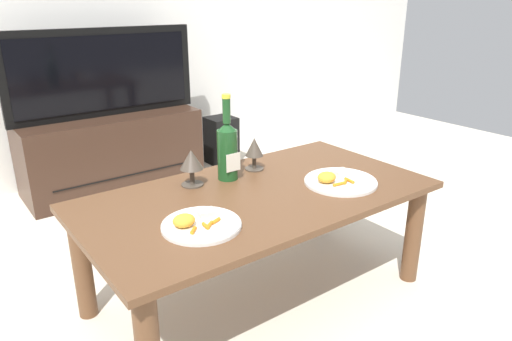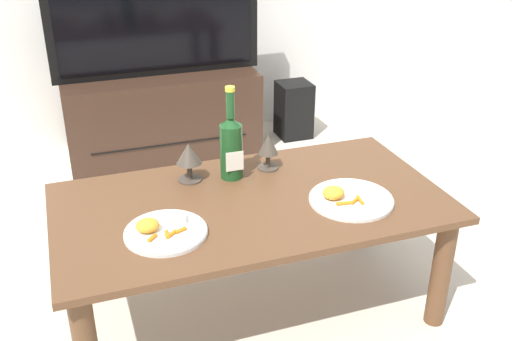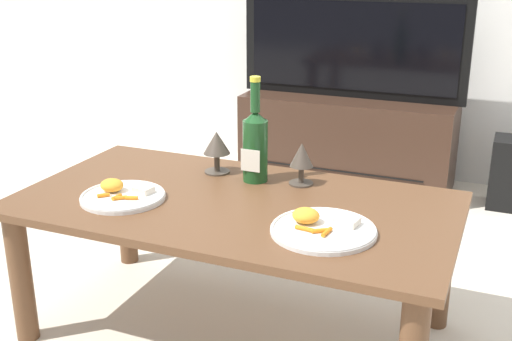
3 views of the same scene
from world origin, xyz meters
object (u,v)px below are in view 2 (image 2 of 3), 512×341
Objects in this scene: tv_screen at (156,28)px; floor_speaker at (294,110)px; goblet_left at (189,156)px; dining_table at (251,218)px; tv_stand at (162,114)px; dinner_plate_left at (164,231)px; wine_bottle at (231,144)px; dinner_plate_right at (349,198)px; goblet_right at (268,146)px.

tv_screen is 0.99m from floor_speaker.
dining_table is at bearing -52.99° from goblet_left.
tv_stand is 3.14× the size of floor_speaker.
dining_table is 5.14× the size of dinner_plate_left.
wine_bottle reaches higher than dinner_plate_right.
tv_screen is 1.32m from wine_bottle.
dining_table is at bearing -117.61° from floor_speaker.
tv_stand is 3.73× the size of dinner_plate_right.
dinner_plate_right is (0.35, -1.62, -0.26)m from tv_screen.
floor_speaker is 1.71m from dinner_plate_right.
tv_stand is 7.68× the size of goblet_right.
tv_screen is at bearing 91.14° from dining_table.
goblet_left is (-0.16, 0.22, 0.17)m from dining_table.
dining_table is 0.31m from goblet_right.
dining_table is at bearing -88.86° from tv_screen.
floor_speaker is at bearing 53.44° from goblet_left.
tv_screen is (-0.03, 1.51, 0.35)m from dining_table.
dinner_plate_left is at bearing -100.29° from tv_stand.
floor_speaker is at bearing 62.30° from dining_table.
dinner_plate_left reaches higher than dining_table.
goblet_right is (0.15, 0.02, -0.04)m from wine_bottle.
floor_speaker is 2.45× the size of goblet_right.
tv_screen reaches higher than wine_bottle.
dining_table is 9.52× the size of goblet_right.
dinner_plate_right reaches higher than dining_table.
floor_speaker is 2.36× the size of goblet_left.
floor_speaker is at bearing 58.59° from wine_bottle.
goblet_left reaches higher than dinner_plate_right.
dining_table is 3.89× the size of floor_speaker.
goblet_right is at bearing 56.77° from dining_table.
goblet_left is at bearing -95.88° from tv_stand.
tv_screen is at bearing 90.84° from wine_bottle.
floor_speaker is 1.48m from goblet_right.
goblet_left is 0.38m from dinner_plate_left.
dinner_plate_right is (0.35, -1.63, 0.24)m from tv_stand.
goblet_left is 1.04× the size of goblet_right.
tv_screen is 1.31m from goblet_right.
dinner_plate_left is 0.64m from dinner_plate_right.
tv_stand reaches higher than dining_table.
wine_bottle reaches higher than floor_speaker.
dining_table is at bearing -123.23° from goblet_right.
wine_bottle is at bearing 93.18° from dining_table.
tv_stand is 1.34m from goblet_left.
wine_bottle is 1.20× the size of dinner_plate_right.
wine_bottle reaches higher than dining_table.
dinner_plate_right is at bearing -43.53° from wine_bottle.
goblet_left is 0.56× the size of dinner_plate_left.
dining_table is at bearing -86.82° from wine_bottle.
tv_screen reaches higher than tv_stand.
tv_stand is at bearing 84.12° from goblet_left.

